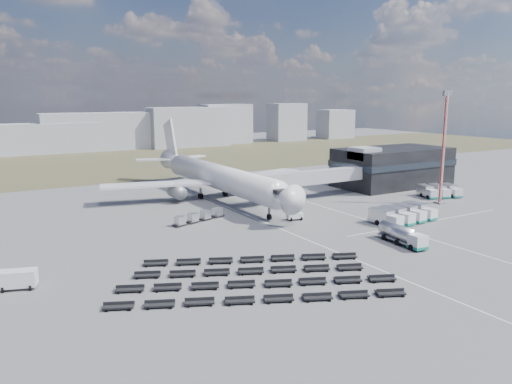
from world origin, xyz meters
TOP-DOWN VIEW (x-y plane):
  - ground at (0.00, 0.00)m, footprint 420.00×420.00m
  - grass_strip at (0.00, 110.00)m, footprint 420.00×90.00m
  - lane_markings at (9.77, 3.00)m, footprint 47.12×110.00m
  - terminal at (47.77, 23.96)m, footprint 30.40×16.40m
  - jet_bridge at (15.90, 20.42)m, footprint 30.30×3.80m
  - airliner at (0.00, 32.38)m, footprint 51.59×64.53m
  - skyline at (1.65, 151.00)m, footprint 306.89×20.30m
  - fuel_tanker at (9.71, -15.86)m, footprint 3.23×9.54m
  - pushback_tug at (4.00, 6.14)m, footprint 3.35×2.36m
  - utility_van at (-45.68, -5.21)m, footprint 4.90×3.34m
  - catering_truck at (10.21, 28.91)m, footprint 4.40×7.24m
  - service_trucks_near at (20.92, -5.51)m, footprint 12.68×7.67m
  - service_trucks_far at (46.49, 7.21)m, footprint 9.99×8.67m
  - uld_row at (-12.39, 14.35)m, footprint 11.88×4.93m
  - baggage_dollies at (-19.11, -17.48)m, footprint 37.81×28.66m
  - floodlight_mast at (40.50, 2.09)m, footprint 2.31×1.91m

SIDE VIEW (x-z plane):
  - ground at x=0.00m, z-range 0.00..0.00m
  - grass_strip at x=0.00m, z-range 0.00..0.01m
  - lane_markings at x=9.77m, z-range 0.00..0.01m
  - baggage_dollies at x=-19.11m, z-range 0.00..0.82m
  - pushback_tug at x=4.00m, z-range 0.00..1.39m
  - uld_row at x=-12.39m, z-range 0.16..1.82m
  - utility_van at x=-45.68m, z-range 0.00..2.38m
  - service_trucks_far at x=46.49m, z-range 0.11..2.67m
  - service_trucks_near at x=20.92m, z-range 0.12..2.83m
  - fuel_tanker at x=9.71m, z-range 0.00..3.03m
  - catering_truck at x=10.21m, z-range 0.04..3.14m
  - jet_bridge at x=15.90m, z-range 1.53..8.58m
  - terminal at x=47.77m, z-range -0.25..10.75m
  - airliner at x=0.00m, z-range -3.52..14.10m
  - skyline at x=1.65m, z-range -1.95..17.71m
  - floodlight_mast at x=40.50m, z-range 0.03..24.71m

